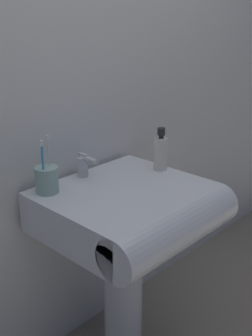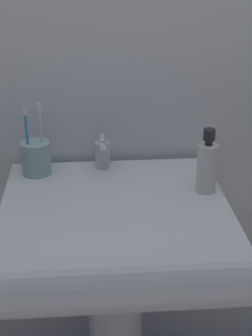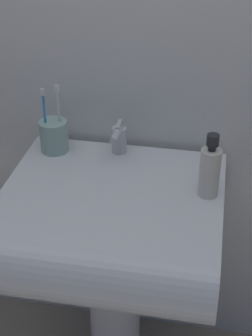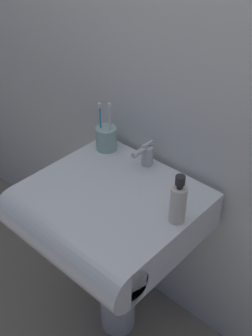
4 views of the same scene
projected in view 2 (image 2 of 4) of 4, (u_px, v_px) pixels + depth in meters
name	position (u px, v px, depth m)	size (l,w,h in m)	color
wall_back	(107.00, 26.00, 1.47)	(5.00, 0.05, 2.40)	silver
sink_pedestal	(116.00, 335.00, 1.58)	(0.16, 0.16, 0.64)	white
sink_basin	(116.00, 235.00, 1.36)	(0.60, 0.57, 0.16)	white
faucet	(103.00, 153.00, 1.53)	(0.04, 0.11, 0.10)	silver
toothbrush_cup	(36.00, 157.00, 1.50)	(0.09, 0.09, 0.21)	#99BFB2
soap_bottle	(207.00, 166.00, 1.39)	(0.05, 0.05, 0.18)	silver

